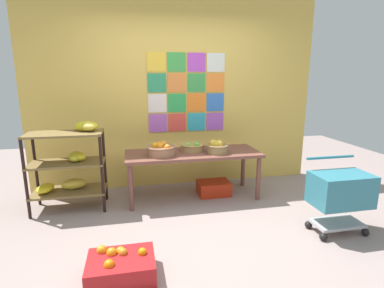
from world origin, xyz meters
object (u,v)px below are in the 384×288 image
(banana_shelf_unit, at_px, (72,159))
(shopping_cart, at_px, (340,192))
(fruit_basket_left, at_px, (193,147))
(fruit_basket_centre, at_px, (217,147))
(fruit_basket_back_left, at_px, (161,149))
(orange_crate_foreground, at_px, (121,267))
(produce_crate_under_table, at_px, (214,188))
(display_table, at_px, (193,157))

(banana_shelf_unit, relative_size, shopping_cart, 1.39)
(banana_shelf_unit, distance_m, fruit_basket_left, 1.54)
(fruit_basket_centre, bearing_deg, fruit_basket_back_left, 177.60)
(fruit_basket_left, relative_size, orange_crate_foreground, 0.62)
(banana_shelf_unit, height_order, fruit_basket_centre, banana_shelf_unit)
(fruit_basket_back_left, xyz_separation_m, produce_crate_under_table, (0.74, 0.09, -0.62))
(display_table, height_order, fruit_basket_back_left, fruit_basket_back_left)
(produce_crate_under_table, xyz_separation_m, shopping_cart, (1.00, -1.27, 0.36))
(produce_crate_under_table, relative_size, orange_crate_foreground, 0.81)
(fruit_basket_back_left, bearing_deg, produce_crate_under_table, 7.28)
(produce_crate_under_table, height_order, orange_crate_foreground, orange_crate_foreground)
(fruit_basket_left, relative_size, produce_crate_under_table, 0.76)
(banana_shelf_unit, xyz_separation_m, fruit_basket_back_left, (1.09, -0.05, 0.07))
(banana_shelf_unit, distance_m, produce_crate_under_table, 1.91)
(orange_crate_foreground, bearing_deg, fruit_basket_back_left, 71.46)
(banana_shelf_unit, bearing_deg, fruit_basket_left, 3.89)
(shopping_cart, bearing_deg, fruit_basket_centre, 142.37)
(shopping_cart, bearing_deg, produce_crate_under_table, 139.48)
(fruit_basket_left, height_order, shopping_cart, shopping_cart)
(display_table, relative_size, fruit_basket_left, 5.31)
(fruit_basket_left, xyz_separation_m, produce_crate_under_table, (0.29, -0.06, -0.60))
(fruit_basket_centre, xyz_separation_m, produce_crate_under_table, (-0.00, 0.13, -0.63))
(fruit_basket_back_left, distance_m, fruit_basket_left, 0.47)
(fruit_basket_centre, distance_m, fruit_basket_back_left, 0.74)
(display_table, relative_size, fruit_basket_back_left, 4.78)
(fruit_basket_left, bearing_deg, shopping_cart, -45.61)
(banana_shelf_unit, distance_m, fruit_basket_back_left, 1.10)
(banana_shelf_unit, height_order, display_table, banana_shelf_unit)
(fruit_basket_back_left, relative_size, produce_crate_under_table, 0.85)
(display_table, xyz_separation_m, produce_crate_under_table, (0.30, 0.02, -0.47))
(orange_crate_foreground, bearing_deg, fruit_basket_left, 59.88)
(display_table, bearing_deg, orange_crate_foreground, -121.05)
(fruit_basket_back_left, bearing_deg, fruit_basket_left, 18.79)
(display_table, relative_size, produce_crate_under_table, 4.05)
(fruit_basket_back_left, relative_size, fruit_basket_left, 1.11)
(banana_shelf_unit, bearing_deg, shopping_cart, -23.25)
(fruit_basket_back_left, bearing_deg, shopping_cart, -33.90)
(fruit_basket_back_left, bearing_deg, fruit_basket_centre, -2.40)
(display_table, xyz_separation_m, fruit_basket_centre, (0.31, -0.11, 0.15))
(fruit_basket_centre, height_order, produce_crate_under_table, fruit_basket_centre)
(fruit_basket_left, bearing_deg, fruit_basket_back_left, -161.21)
(display_table, xyz_separation_m, shopping_cart, (1.31, -1.25, -0.12))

